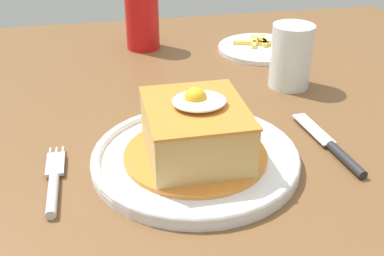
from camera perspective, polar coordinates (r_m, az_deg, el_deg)
The scene contains 8 objects.
dining_table at distance 0.78m, azimuth -0.90°, elevation -5.52°, with size 1.21×1.02×0.77m.
main_plate at distance 0.61m, azimuth 0.39°, elevation -3.44°, with size 0.26×0.26×0.02m.
sandwich_meal at distance 0.59m, azimuth 0.41°, elevation -0.49°, with size 0.18×0.18×0.09m.
fork at distance 0.59m, azimuth -15.94°, elevation -6.36°, with size 0.02×0.14×0.01m.
knife at distance 0.66m, azimuth 16.53°, elevation -2.49°, with size 0.03×0.17×0.01m.
soda_can at distance 0.99m, azimuth -5.87°, elevation 12.75°, with size 0.07×0.07×0.12m.
drinking_glass at distance 0.82m, azimuth 11.49°, elevation 7.78°, with size 0.07×0.07×0.10m.
side_plate_fries at distance 0.99m, azimuth 8.08°, elevation 9.27°, with size 0.17×0.17×0.02m.
Camera 1 is at (-0.12, -0.63, 1.11)m, focal length 45.46 mm.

